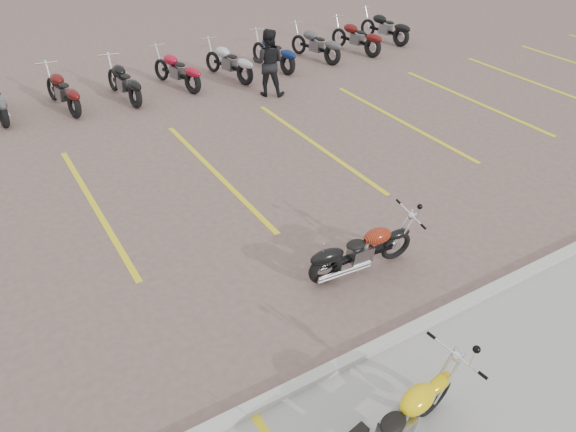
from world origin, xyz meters
name	(u,v)px	position (x,y,z in m)	size (l,w,h in m)	color
ground	(314,270)	(0.00, 0.00, 0.00)	(100.00, 100.00, 0.00)	#755953
curb	(389,341)	(0.00, -2.00, 0.06)	(60.00, 0.18, 0.12)	#ADAAA3
parking_stripes	(216,173)	(0.00, 4.00, 0.00)	(38.00, 5.50, 0.01)	gold
yellow_cruiser	(392,427)	(-1.12, -3.34, 0.44)	(2.12, 0.54, 0.88)	black
flame_cruiser	(358,252)	(0.62, -0.39, 0.41)	(2.02, 0.35, 0.83)	black
person_b	(268,63)	(3.34, 7.46, 0.95)	(0.92, 0.72, 1.90)	black
bg_bike_row	(119,78)	(-0.40, 9.51, 0.55)	(20.74, 2.07, 1.10)	black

